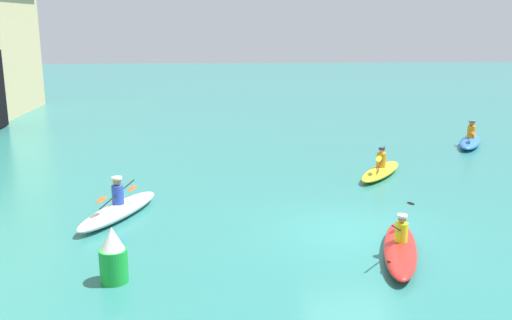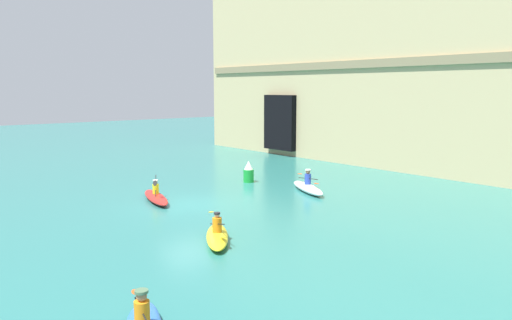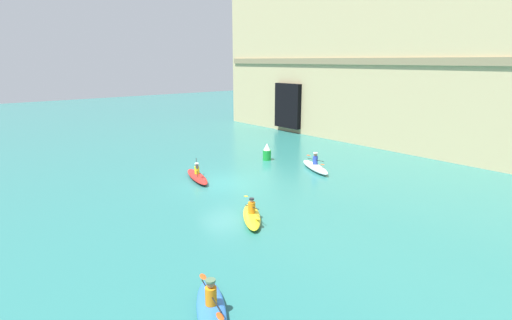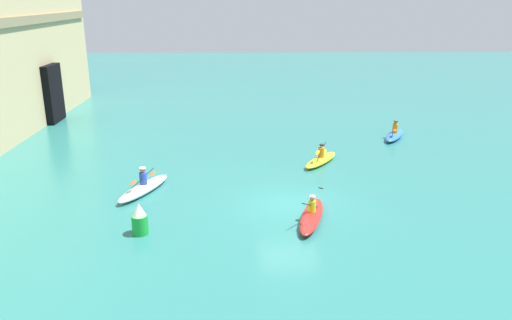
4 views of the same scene
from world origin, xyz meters
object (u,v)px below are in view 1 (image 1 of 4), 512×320
object	(u,v)px
kayak_yellow	(381,170)
kayak_white	(119,209)
kayak_red	(400,248)
kayak_blue	(470,141)
marker_buoy	(113,257)

from	to	relation	value
kayak_yellow	kayak_white	xyz separation A→B (m)	(-3.94, 8.52, 0.03)
kayak_red	kayak_white	size ratio (longest dim) A/B	1.00
kayak_blue	kayak_red	distance (m)	13.50
kayak_white	marker_buoy	xyz separation A→B (m)	(-4.09, -0.65, 0.32)
kayak_red	kayak_white	distance (m)	7.76
kayak_red	marker_buoy	bearing A→B (deg)	-65.53
kayak_white	marker_buoy	distance (m)	4.15
kayak_white	marker_buoy	bearing A→B (deg)	-147.09
kayak_yellow	kayak_red	size ratio (longest dim) A/B	0.84
kayak_white	marker_buoy	world-z (taller)	marker_buoy
kayak_blue	kayak_white	xyz separation A→B (m)	(-8.67, 13.79, 0.01)
kayak_red	kayak_white	xyz separation A→B (m)	(3.08, 7.12, 0.03)
kayak_yellow	marker_buoy	distance (m)	11.25
kayak_yellow	kayak_white	world-z (taller)	kayak_white
kayak_yellow	kayak_blue	world-z (taller)	kayak_blue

